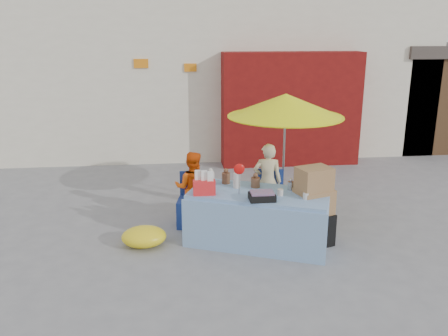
{
  "coord_description": "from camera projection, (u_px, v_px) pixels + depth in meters",
  "views": [
    {
      "loc": [
        -0.57,
        -6.47,
        3.1
      ],
      "look_at": [
        0.23,
        0.6,
        1.0
      ],
      "focal_mm": 38.0,
      "sensor_mm": 36.0,
      "label": 1
    }
  ],
  "objects": [
    {
      "name": "chair_left",
      "position": [
        193.0,
        210.0,
        7.72
      ],
      "size": [
        0.56,
        0.55,
        0.85
      ],
      "rotation": [
        0.0,
        0.0,
        -0.18
      ],
      "color": "navy",
      "rests_on": "ground"
    },
    {
      "name": "vendor_orange",
      "position": [
        192.0,
        187.0,
        7.75
      ],
      "size": [
        0.66,
        0.55,
        1.2
      ],
      "primitive_type": "imported",
      "rotation": [
        0.0,
        0.0,
        2.96
      ],
      "color": "#EA510C",
      "rests_on": "ground"
    },
    {
      "name": "backdrop",
      "position": [
        207.0,
        28.0,
        13.44
      ],
      "size": [
        14.0,
        8.0,
        7.8
      ],
      "color": "silver",
      "rests_on": "ground"
    },
    {
      "name": "vendor_beige",
      "position": [
        267.0,
        182.0,
        7.87
      ],
      "size": [
        0.52,
        0.39,
        1.31
      ],
      "primitive_type": "imported",
      "rotation": [
        0.0,
        0.0,
        2.96
      ],
      "color": "beige",
      "rests_on": "ground"
    },
    {
      "name": "ground",
      "position": [
        213.0,
        244.0,
        7.1
      ],
      "size": [
        80.0,
        80.0,
        0.0
      ],
      "primitive_type": "plane",
      "color": "slate",
      "rests_on": "ground"
    },
    {
      "name": "market_table",
      "position": [
        258.0,
        217.0,
        7.04
      ],
      "size": [
        2.28,
        1.69,
        1.25
      ],
      "rotation": [
        0.0,
        0.0,
        -0.4
      ],
      "color": "#80A7CD",
      "rests_on": "ground"
    },
    {
      "name": "chair_right",
      "position": [
        269.0,
        207.0,
        7.86
      ],
      "size": [
        0.56,
        0.55,
        0.85
      ],
      "rotation": [
        0.0,
        0.0,
        -0.18
      ],
      "color": "navy",
      "rests_on": "ground"
    },
    {
      "name": "box_stack",
      "position": [
        313.0,
        209.0,
        6.95
      ],
      "size": [
        0.65,
        0.59,
        1.2
      ],
      "rotation": [
        0.0,
        0.0,
        0.32
      ],
      "color": "black",
      "rests_on": "ground"
    },
    {
      "name": "umbrella",
      "position": [
        286.0,
        106.0,
        7.7
      ],
      "size": [
        1.9,
        1.9,
        2.09
      ],
      "color": "gray",
      "rests_on": "ground"
    },
    {
      "name": "tarp_bundle",
      "position": [
        144.0,
        237.0,
        6.99
      ],
      "size": [
        0.74,
        0.64,
        0.3
      ],
      "primitive_type": "ellipsoid",
      "rotation": [
        0.0,
        0.0,
        0.18
      ],
      "color": "yellow",
      "rests_on": "ground"
    }
  ]
}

